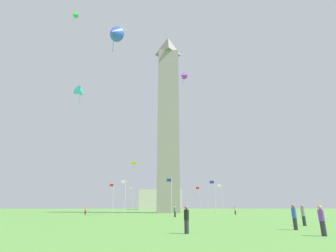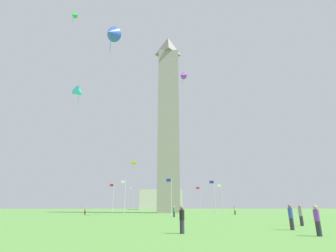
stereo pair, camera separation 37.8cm
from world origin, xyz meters
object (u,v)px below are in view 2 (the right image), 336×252
Objects in this scene: flagpole_ne at (125,195)px; person_yellow_shirt at (235,210)px; kite_cyan_delta at (79,93)px; distant_building at (161,200)px; kite_purple_delta at (182,75)px; person_purple_shirt at (317,221)px; flagpole_w at (166,198)px; flagpole_se at (214,195)px; kite_green_delta at (73,15)px; person_orange_shirt at (85,210)px; person_blue_shirt at (291,217)px; person_gray_shirt at (301,216)px; obelisk_monument at (168,116)px; kite_blue_delta at (111,33)px; flagpole_s at (222,197)px; flagpole_n at (113,196)px; person_black_shirt at (182,220)px; flagpole_e at (171,194)px; person_green_shirt at (174,212)px; flagpole_nw at (132,198)px; flagpole_sw at (200,198)px; kite_yellow_diamond at (133,163)px.

person_yellow_shirt is (-23.56, 6.10, -3.35)m from flagpole_ne.
kite_cyan_delta reaches higher than distant_building.
kite_purple_delta is (11.62, 10.57, 25.24)m from person_yellow_shirt.
person_purple_shirt is at bearing 140.89° from person_yellow_shirt.
flagpole_se is at bearing 112.50° from flagpole_w.
person_orange_shirt is at bearing -91.53° from kite_green_delta.
person_gray_shirt is (-2.90, -3.93, -0.02)m from person_blue_shirt.
obelisk_monument is at bearing 9.44° from person_yellow_shirt.
kite_blue_delta is at bearing 68.90° from kite_purple_delta.
person_yellow_shirt is 36.78m from person_blue_shirt.
person_gray_shirt is at bearing -108.73° from person_orange_shirt.
flagpole_s reaches higher than person_orange_shirt.
flagpole_n is 53.21m from kite_blue_delta.
flagpole_se is at bearing -117.89° from kite_purple_delta.
obelisk_monument is 27.30m from flagpole_ne.
person_black_shirt is (1.61, 69.57, -3.33)m from flagpole_w.
person_green_shirt is at bearing 88.64° from flagpole_e.
flagpole_n is 1.00× the size of flagpole_nw.
person_blue_shirt is 0.64× the size of kite_purple_delta.
flagpole_nw is (-4.30, -10.38, 0.00)m from flagpole_n.
distant_building is at bearing -89.69° from flagpole_e.
flagpole_nw is at bearing -45.00° from flagpole_se.
person_black_shirt is 8.47m from person_blue_shirt.
flagpole_e is 13.71m from person_yellow_shirt.
kite_cyan_delta is 113.37m from distant_building.
obelisk_monument is at bearing -118.55° from kite_green_delta.
flagpole_sw is 65.41m from kite_blue_delta.
person_blue_shirt is at bearing 99.80° from flagpole_e.
flagpole_e is at bearing -163.34° from kite_yellow_diamond.
person_green_shirt is at bearing 104.18° from flagpole_nw.
person_yellow_shirt is at bearing -121.13° from kite_blue_delta.
person_black_shirt is (16.29, 54.89, -3.33)m from flagpole_s.
person_black_shirt is 0.55× the size of kite_blue_delta.
flagpole_se is at bearing -157.50° from flagpole_e.
flagpole_sw is 3.89× the size of kite_yellow_diamond.
flagpole_s is (-25.06, -10.38, 0.00)m from flagpole_ne.
obelisk_monument is 24.83× the size of kite_green_delta.
flagpole_w is 2.75× the size of kite_purple_delta.
kite_green_delta reaches higher than flagpole_ne.
flagpole_ne is 4.38× the size of person_gray_shirt.
person_blue_shirt is 4.89m from person_gray_shirt.
flagpole_sw and flagpole_nw have the same top height.
kite_purple_delta is at bearing 76.74° from flagpole_sw.
flagpole_se reaches higher than person_purple_shirt.
flagpole_n is at bearing 35.37° from person_purple_shirt.
kite_cyan_delta is at bearing 85.87° from flagpole_nw.
kite_yellow_diamond is at bearing 85.18° from distant_building.
flagpole_ne is 0.34× the size of distant_building.
person_blue_shirt is 1.02× the size of person_gray_shirt.
flagpole_e is at bearing 22.09° from person_black_shirt.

